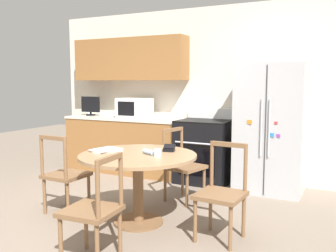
% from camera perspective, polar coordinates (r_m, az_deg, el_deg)
% --- Properties ---
extents(ground_plane, '(14.00, 14.00, 0.00)m').
position_cam_1_polar(ground_plane, '(3.85, -10.16, -15.93)').
color(ground_plane, gray).
extents(back_wall, '(5.20, 0.44, 2.60)m').
position_cam_1_polar(back_wall, '(5.95, 2.35, 6.38)').
color(back_wall, silver).
rests_on(back_wall, ground_plane).
extents(kitchen_counter, '(2.02, 0.64, 0.90)m').
position_cam_1_polar(kitchen_counter, '(6.21, -6.43, -2.80)').
color(kitchen_counter, '#936033').
rests_on(kitchen_counter, ground_plane).
extents(refrigerator, '(0.88, 0.72, 1.72)m').
position_cam_1_polar(refrigerator, '(5.20, 15.42, -0.30)').
color(refrigerator, '#B2B5BA').
rests_on(refrigerator, ground_plane).
extents(oven_range, '(0.76, 0.68, 1.08)m').
position_cam_1_polar(oven_range, '(5.55, 5.60, -3.75)').
color(oven_range, black).
rests_on(oven_range, ground_plane).
extents(microwave, '(0.52, 0.35, 0.31)m').
position_cam_1_polar(microwave, '(6.03, -5.16, 2.74)').
color(microwave, white).
rests_on(microwave, kitchen_counter).
extents(countertop_tv, '(0.36, 0.16, 0.32)m').
position_cam_1_polar(countertop_tv, '(6.56, -11.72, 3.10)').
color(countertop_tv, black).
rests_on(countertop_tv, kitchen_counter).
extents(dining_table, '(1.22, 1.22, 0.74)m').
position_cam_1_polar(dining_table, '(3.91, -4.60, -6.31)').
color(dining_table, '#997551').
rests_on(dining_table, ground_plane).
extents(dining_chair_far, '(0.51, 0.51, 0.90)m').
position_cam_1_polar(dining_chair_far, '(4.67, 2.28, -6.15)').
color(dining_chair_far, brown).
rests_on(dining_chair_far, ground_plane).
extents(dining_chair_near, '(0.45, 0.45, 0.90)m').
position_cam_1_polar(dining_chair_near, '(3.18, -11.27, -12.55)').
color(dining_chair_near, brown).
rests_on(dining_chair_near, ground_plane).
extents(dining_chair_left, '(0.43, 0.43, 0.90)m').
position_cam_1_polar(dining_chair_left, '(4.39, -15.49, -7.25)').
color(dining_chair_left, brown).
rests_on(dining_chair_left, ground_plane).
extents(dining_chair_right, '(0.45, 0.45, 0.90)m').
position_cam_1_polar(dining_chair_right, '(3.59, 8.15, -10.20)').
color(dining_chair_right, brown).
rests_on(dining_chair_right, ground_plane).
extents(candle_glass, '(0.08, 0.08, 0.08)m').
position_cam_1_polar(candle_glass, '(3.74, -1.60, -4.17)').
color(candle_glass, silver).
rests_on(candle_glass, dining_table).
extents(folded_napkin, '(0.15, 0.11, 0.05)m').
position_cam_1_polar(folded_napkin, '(3.85, -2.98, -3.96)').
color(folded_napkin, '#A3BCDB').
rests_on(folded_napkin, dining_table).
extents(wallet, '(0.15, 0.15, 0.07)m').
position_cam_1_polar(wallet, '(4.02, 0.18, -3.47)').
color(wallet, black).
rests_on(wallet, dining_table).
extents(mail_stack, '(0.32, 0.36, 0.02)m').
position_cam_1_polar(mail_stack, '(4.09, -9.49, -3.62)').
color(mail_stack, white).
rests_on(mail_stack, dining_table).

